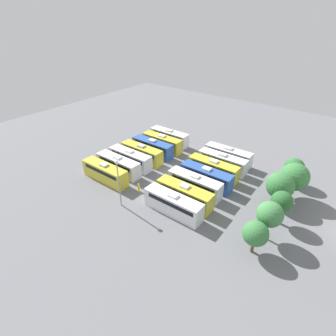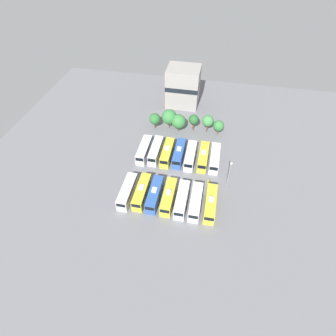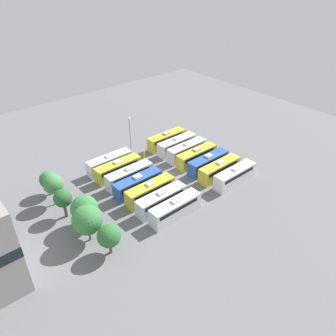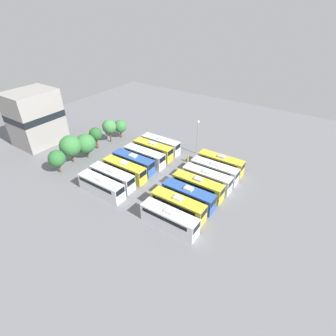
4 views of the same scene
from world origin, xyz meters
name	(u,v)px [view 1 (image 1 of 4)]	position (x,y,z in m)	size (l,w,h in m)	color
ground_plane	(171,171)	(0.00, 0.00, 0.00)	(113.67, 113.67, 0.00)	slate
bus_0	(169,137)	(-10.39, -8.21, 1.82)	(2.59, 10.16, 3.66)	white
bus_1	(162,142)	(-6.80, -7.63, 1.82)	(2.59, 10.16, 3.66)	gold
bus_2	(153,147)	(-3.48, -7.77, 1.82)	(2.59, 10.16, 3.66)	#2D56A8
bus_3	(142,153)	(0.13, -7.81, 1.82)	(2.59, 10.16, 3.66)	gold
bus_4	(130,158)	(3.44, -8.04, 1.82)	(2.59, 10.16, 3.66)	silver
bus_5	(118,165)	(6.86, -8.06, 1.82)	(2.59, 10.16, 3.66)	silver
bus_6	(105,172)	(10.44, -7.90, 1.82)	(2.59, 10.16, 3.66)	gold
bus_7	(228,155)	(-10.26, 7.71, 1.82)	(2.59, 10.16, 3.66)	silver
bus_8	(222,162)	(-6.88, 8.07, 1.82)	(2.59, 10.16, 3.66)	silver
bus_9	(213,168)	(-3.40, 7.90, 1.82)	(2.59, 10.16, 3.66)	gold
bus_10	(206,176)	(-0.04, 8.27, 1.82)	(2.59, 10.16, 3.66)	#2D56A8
bus_11	(195,184)	(3.39, 7.90, 1.82)	(2.59, 10.16, 3.66)	silver
bus_12	(185,194)	(7.04, 8.17, 1.82)	(2.59, 10.16, 3.66)	gold
bus_13	(173,204)	(10.27, 8.22, 1.82)	(2.59, 10.16, 3.66)	silver
worker_person	(139,188)	(9.30, -0.27, 0.85)	(0.36, 0.36, 1.83)	gold
light_pole	(118,176)	(14.05, 0.06, 5.79)	(0.60, 0.60, 8.66)	gray
tree_0	(294,168)	(-10.13, 20.93, 3.47)	(3.65, 3.65, 5.32)	brown
tree_1	(294,177)	(-5.59, 21.99, 4.22)	(4.83, 4.83, 6.64)	brown
tree_2	(280,185)	(-2.31, 20.74, 3.74)	(4.59, 4.59, 6.04)	brown
tree_3	(282,202)	(2.29, 22.32, 3.94)	(3.22, 3.22, 5.62)	brown
tree_4	(270,214)	(6.77, 21.99, 4.40)	(3.65, 3.65, 6.25)	brown
tree_5	(255,234)	(10.29, 21.53, 3.31)	(3.44, 3.44, 5.05)	brown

